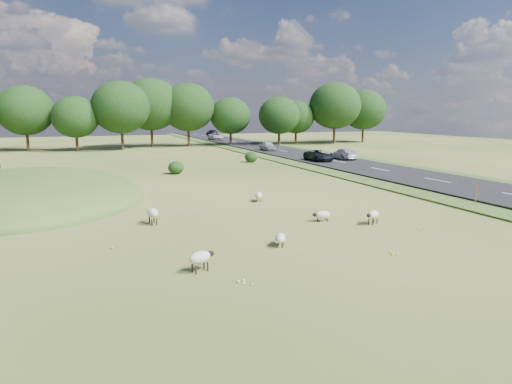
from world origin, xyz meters
The scene contains 17 objects.
ground centered at (0.00, 20.00, 0.00)m, with size 160.00×160.00×0.00m, color #375219.
mound centered at (-12.00, 12.00, 0.00)m, with size 16.00×20.00×4.00m, color #33561E.
road centered at (20.00, 30.00, 0.12)m, with size 8.00×150.00×0.25m, color black.
treeline centered at (-1.06, 55.44, 6.57)m, with size 96.28×14.66×11.70m.
shrubs centered at (-4.29, 26.60, 0.68)m, with size 29.07×8.83×1.49m.
marker_post centered at (15.93, 0.03, 0.60)m, with size 0.06×0.06×1.20m, color #D8590C.
sheep_0 centered at (0.04, -4.25, 0.38)m, with size 0.82×1.08×0.61m.
sheep_1 centered at (-4.11, -6.24, 0.56)m, with size 1.16×0.80×0.81m.
sheep_2 centered at (2.87, 5.79, 0.40)m, with size 0.78×1.14×0.63m.
sheep_3 centered at (4.08, -0.78, 0.38)m, with size 1.06×0.52×0.60m.
sheep_4 centered at (6.30, -2.32, 0.53)m, with size 1.08×0.78×0.75m.
sheep_5 centered at (-4.73, 1.89, 0.62)m, with size 0.62×1.24×0.88m.
car_0 centered at (21.90, 26.10, 0.91)m, with size 1.85×4.54×1.32m, color silver.
car_1 centered at (21.90, 86.94, 0.97)m, with size 2.01×4.95×1.44m, color black.
car_2 centered at (18.10, 41.45, 0.93)m, with size 1.62×4.02×1.37m, color #B2B6BA.
car_3 centered at (18.10, 25.48, 0.88)m, with size 2.10×4.54×1.26m, color black.
car_6 centered at (18.10, 70.00, 0.95)m, with size 2.32×5.04×1.40m, color silver.
Camera 1 is at (-8.00, -22.35, 5.94)m, focal length 32.00 mm.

